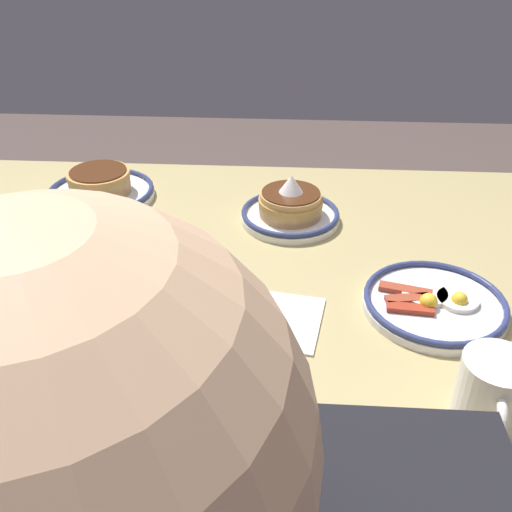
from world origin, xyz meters
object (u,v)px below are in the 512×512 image
at_px(plate_far_side, 434,303).
at_px(coffee_mug, 492,393).
at_px(plate_center_pancakes, 101,188).
at_px(butter_knife, 346,440).
at_px(plate_far_companion, 136,271).
at_px(drinking_glass, 8,264).
at_px(cell_phone, 72,381).
at_px(plate_near_main, 290,209).
at_px(paper_napkin, 272,319).
at_px(fork_near, 54,247).

distance_m(plate_far_side, coffee_mug, 0.24).
relative_size(plate_center_pancakes, butter_knife, 1.11).
bearing_deg(plate_far_companion, drinking_glass, 18.37).
relative_size(plate_far_side, cell_phone, 1.58).
xyz_separation_m(plate_near_main, plate_center_pancakes, (0.41, -0.08, -0.00)).
height_order(plate_far_companion, paper_napkin, plate_far_companion).
relative_size(plate_near_main, plate_far_side, 0.88).
distance_m(cell_phone, butter_knife, 0.37).
height_order(plate_far_side, paper_napkin, plate_far_side).
relative_size(drinking_glass, fork_near, 0.67).
distance_m(plate_far_side, drinking_glass, 0.69).
xyz_separation_m(paper_napkin, butter_knife, (-0.10, 0.23, 0.00)).
bearing_deg(coffee_mug, fork_near, -28.82).
xyz_separation_m(plate_far_companion, drinking_glass, (0.19, 0.06, 0.05)).
distance_m(coffee_mug, cell_phone, 0.54).
bearing_deg(paper_napkin, drinking_glass, -5.33).
xyz_separation_m(plate_far_companion, paper_napkin, (-0.24, 0.10, -0.01)).
distance_m(plate_near_main, coffee_mug, 0.58).
xyz_separation_m(plate_far_companion, coffee_mug, (-0.51, 0.29, 0.04)).
height_order(plate_far_side, coffee_mug, coffee_mug).
distance_m(plate_center_pancakes, plate_far_companion, 0.34).
bearing_deg(drinking_glass, coffee_mug, 161.85).
relative_size(paper_napkin, fork_near, 0.74).
bearing_deg(drinking_glass, cell_phone, 129.82).
bearing_deg(drinking_glass, plate_near_main, -147.56).
bearing_deg(drinking_glass, butter_knife, 152.74).
height_order(plate_far_companion, coffee_mug, coffee_mug).
xyz_separation_m(plate_near_main, paper_napkin, (0.02, 0.33, -0.03)).
distance_m(plate_center_pancakes, butter_knife, 0.80).
xyz_separation_m(plate_far_side, drinking_glass, (0.68, 0.00, 0.05)).
bearing_deg(cell_phone, plate_far_side, -125.72).
bearing_deg(plate_center_pancakes, coffee_mug, 138.06).
bearing_deg(drinking_glass, paper_napkin, 174.67).
bearing_deg(drinking_glass, plate_far_side, -179.67).
bearing_deg(coffee_mug, cell_phone, -3.85).
height_order(plate_near_main, drinking_glass, drinking_glass).
height_order(plate_far_companion, cell_phone, plate_far_companion).
relative_size(drinking_glass, cell_phone, 0.94).
height_order(plate_near_main, coffee_mug, same).
xyz_separation_m(coffee_mug, drinking_glass, (0.70, -0.23, 0.01)).
relative_size(plate_near_main, drinking_glass, 1.48).
relative_size(plate_near_main, plate_far_companion, 0.94).
bearing_deg(plate_far_companion, plate_center_pancakes, -63.64).
distance_m(plate_center_pancakes, drinking_glass, 0.37).
bearing_deg(paper_napkin, butter_knife, 113.17).
bearing_deg(plate_center_pancakes, plate_near_main, 169.15).
distance_m(plate_near_main, fork_near, 0.46).
xyz_separation_m(plate_near_main, cell_phone, (0.29, 0.48, -0.02)).
bearing_deg(plate_near_main, paper_napkin, 85.87).
distance_m(plate_far_side, fork_near, 0.69).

